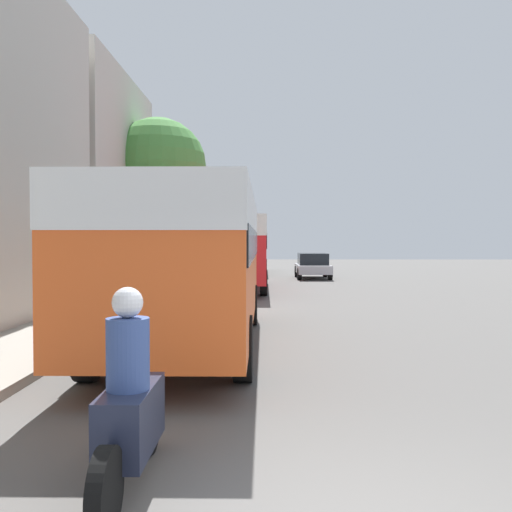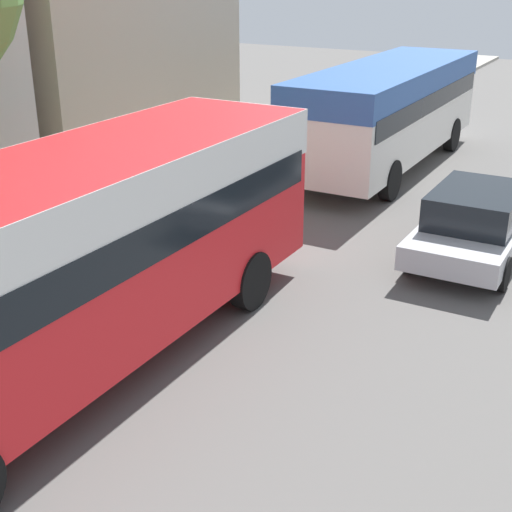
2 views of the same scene
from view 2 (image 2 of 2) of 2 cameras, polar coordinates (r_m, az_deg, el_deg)
building_end_row at (r=20.41m, az=-14.39°, el=18.47°), size 5.72×7.47×8.44m
bus_following at (r=9.79m, az=-14.87°, el=1.12°), size 2.50×9.59×3.06m
bus_third_in_line at (r=20.39m, az=10.56°, el=12.05°), size 2.55×9.12×2.83m
car_crossing at (r=14.48m, az=17.12°, el=2.58°), size 1.86×4.10×1.41m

